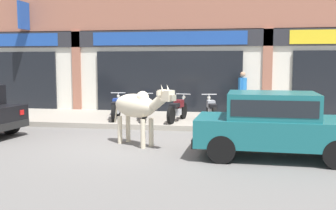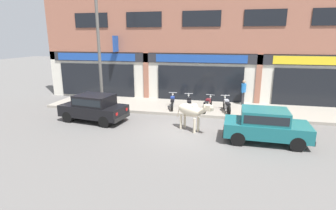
# 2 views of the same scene
# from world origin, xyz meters

# --- Properties ---
(ground_plane) EXTENTS (90.00, 90.00, 0.00)m
(ground_plane) POSITION_xyz_m (0.00, 0.00, 0.00)
(ground_plane) COLOR #605E5B
(sidewalk) EXTENTS (19.00, 3.56, 0.17)m
(sidewalk) POSITION_xyz_m (0.00, 3.98, 0.08)
(sidewalk) COLOR gray
(sidewalk) RESTS_ON ground
(shop_building) EXTENTS (23.00, 1.40, 9.35)m
(shop_building) POSITION_xyz_m (-0.00, 6.02, 4.46)
(shop_building) COLOR #9E604C
(shop_building) RESTS_ON ground
(cow) EXTENTS (1.89, 1.38, 1.61)m
(cow) POSITION_xyz_m (0.21, -0.05, 1.01)
(cow) COLOR beige
(cow) RESTS_ON ground
(car_1) EXTENTS (3.66, 1.71, 1.46)m
(car_1) POSITION_xyz_m (3.51, -0.79, 0.81)
(car_1) COLOR black
(car_1) RESTS_ON ground
(motorcycle_0) EXTENTS (0.57, 1.80, 0.88)m
(motorcycle_0) POSITION_xyz_m (-1.40, 3.28, 0.55)
(motorcycle_0) COLOR black
(motorcycle_0) RESTS_ON sidewalk
(motorcycle_1) EXTENTS (0.59, 1.80, 0.88)m
(motorcycle_1) POSITION_xyz_m (-0.36, 3.22, 0.55)
(motorcycle_1) COLOR black
(motorcycle_1) RESTS_ON sidewalk
(motorcycle_2) EXTENTS (0.62, 1.80, 0.88)m
(motorcycle_2) POSITION_xyz_m (0.76, 3.14, 0.55)
(motorcycle_2) COLOR black
(motorcycle_2) RESTS_ON sidewalk
(motorcycle_3) EXTENTS (0.61, 1.79, 0.88)m
(motorcycle_3) POSITION_xyz_m (1.89, 3.17, 0.55)
(motorcycle_3) COLOR black
(motorcycle_3) RESTS_ON sidewalk
(pedestrian) EXTENTS (0.32, 0.47, 1.60)m
(pedestrian) POSITION_xyz_m (2.91, 5.22, 1.15)
(pedestrian) COLOR #2D2D33
(pedestrian) RESTS_ON sidewalk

